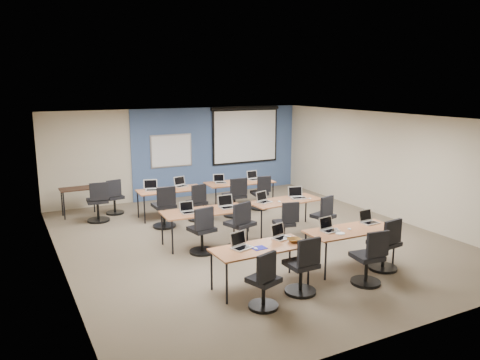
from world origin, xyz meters
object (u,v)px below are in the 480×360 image
laptop_4 (188,210)px  laptop_8 (152,188)px  task_chair_2 (369,262)px  task_chair_11 (261,196)px  training_table_mid_left (205,213)px  utility_table (79,191)px  projector_screen (246,132)px  task_chair_8 (165,210)px  laptop_11 (254,177)px  training_table_back_right (240,183)px  spare_chair_a (114,200)px  training_table_back_left (171,191)px  laptop_6 (263,200)px  laptop_0 (241,244)px  training_table_front_right (351,232)px  task_chair_6 (286,226)px  laptop_2 (329,227)px  training_table_mid_right (285,202)px  laptop_1 (280,235)px  laptop_10 (220,181)px  task_chair_4 (203,234)px  training_table_front_left (261,249)px  laptop_3 (368,220)px  laptop_5 (227,205)px  task_chair_7 (324,220)px  task_chair_1 (303,270)px  laptop_7 (297,195)px  task_chair_3 (386,249)px  laptop_9 (181,184)px  whiteboard (171,151)px  task_chair_9 (198,206)px  task_chair_0 (264,285)px  task_chair_10 (235,200)px

laptop_4 → laptop_8: bearing=93.9°
task_chair_2 → task_chair_11: size_ratio=1.05×
training_table_mid_left → utility_table: bearing=124.0°
projector_screen → task_chair_2: 7.78m
task_chair_8 → laptop_11: 3.13m
training_table_back_right → spare_chair_a: (-3.27, 0.91, -0.30)m
training_table_back_left → laptop_6: (1.46, -2.26, 0.11)m
laptop_0 → training_table_front_right: bearing=-18.6°
training_table_back_right → task_chair_2: bearing=-90.2°
laptop_4 → task_chair_6: (1.91, -0.87, -0.40)m
training_table_back_right → spare_chair_a: spare_chair_a is taller
training_table_front_right → laptop_2: laptop_2 is taller
training_table_front_right → training_table_mid_right: size_ratio=1.00×
laptop_1 → laptop_4: (-0.85, 2.30, -0.00)m
laptop_10 → task_chair_4: bearing=-101.8°
training_table_front_left → laptop_1: bearing=23.5°
training_table_mid_right → laptop_3: 2.33m
laptop_5 → task_chair_7: size_ratio=0.37×
task_chair_1 → laptop_7: (2.00, 3.09, 0.38)m
task_chair_3 → laptop_4: task_chair_3 is taller
laptop_9 → whiteboard: bearing=65.6°
whiteboard → laptop_6: (0.76, -4.14, -0.66)m
training_table_front_right → task_chair_3: (0.45, -0.46, -0.26)m
laptop_8 → task_chair_8: (0.01, -0.98, -0.36)m
training_table_mid_left → laptop_8: 2.49m
training_table_back_right → task_chair_9: size_ratio=1.97×
training_table_front_right → laptop_3: (0.58, 0.17, 0.11)m
laptop_2 → task_chair_11: bearing=69.7°
laptop_0 → task_chair_6: 2.50m
task_chair_0 → laptop_4: bearing=71.2°
laptop_6 → laptop_9: bearing=100.0°
task_chair_1 → task_chair_6: 2.48m
laptop_4 → task_chair_10: (1.91, 1.52, -0.35)m
laptop_1 → task_chair_7: 2.55m
training_table_back_left → task_chair_6: size_ratio=1.79×
whiteboard → laptop_0: size_ratio=3.81×
task_chair_9 → spare_chair_a: 2.34m
laptop_9 → laptop_2: bearing=-90.2°
task_chair_11 → laptop_0: bearing=-113.3°
training_table_mid_right → laptop_3: (0.46, -2.28, 0.11)m
laptop_5 → task_chair_8: bearing=123.0°
task_chair_2 → laptop_3: (0.86, 0.98, 0.38)m
training_table_mid_left → task_chair_0: task_chair_0 is taller
laptop_1 → task_chair_1: 0.87m
spare_chair_a → training_table_back_left: bearing=-46.2°
laptop_1 → task_chair_7: bearing=18.1°
training_table_front_left → task_chair_0: size_ratio=1.75×
task_chair_2 → task_chair_4: task_chair_4 is taller
training_table_front_left → task_chair_7: task_chair_7 is taller
task_chair_1 → utility_table: size_ratio=1.07×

